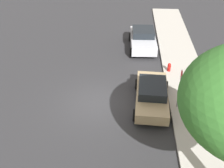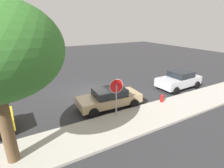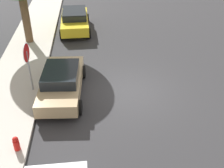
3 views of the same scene
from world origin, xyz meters
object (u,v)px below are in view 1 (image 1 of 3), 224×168
stop_sign (181,83)px  parked_car_silver (143,39)px  parked_car_tan (152,94)px  fire_hydrant (169,68)px

stop_sign → parked_car_silver: 7.63m
parked_car_tan → fire_hydrant: bearing=158.7°
parked_car_silver → fire_hydrant: (3.58, 1.64, -0.40)m
parked_car_tan → parked_car_silver: parked_car_silver is taller
stop_sign → parked_car_silver: stop_sign is taller
parked_car_tan → parked_car_silver: bearing=-177.8°
fire_hydrant → parked_car_tan: bearing=-21.3°
stop_sign → parked_car_tan: 1.76m
stop_sign → fire_hydrant: size_ratio=3.46×
stop_sign → fire_hydrant: (-3.81, -0.04, -1.36)m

